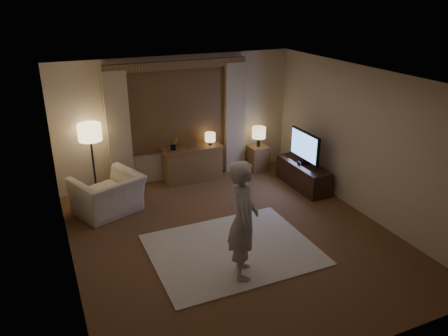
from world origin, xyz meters
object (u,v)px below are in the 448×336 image
sideboard (193,165)px  tv_stand (303,175)px  side_table (258,158)px  person (243,220)px  armchair (108,195)px

sideboard → tv_stand: (1.95, -1.23, -0.10)m
side_table → tv_stand: (0.41, -1.18, -0.03)m
tv_stand → person: (-2.47, -2.22, 0.63)m
sideboard → person: person is taller
sideboard → tv_stand: sideboard is taller
sideboard → side_table: bearing=-1.9°
armchair → sideboard: bearing=-179.6°
sideboard → armchair: size_ratio=1.09×
armchair → tv_stand: size_ratio=0.79×
sideboard → armchair: bearing=-157.8°
armchair → tv_stand: armchair is taller
side_table → armchair: bearing=-168.0°
sideboard → side_table: size_ratio=2.14×
side_table → tv_stand: side_table is taller
armchair → side_table: armchair is taller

